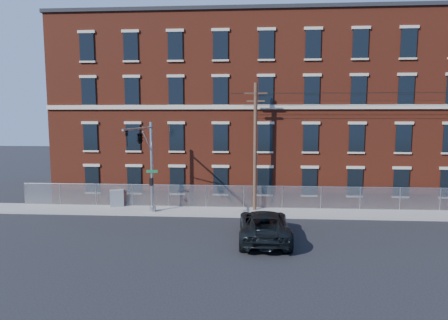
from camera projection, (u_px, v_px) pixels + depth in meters
ground at (225, 232)px, 24.65m from camera, size 140.00×140.00×0.00m
sidewalk at (385, 214)px, 28.82m from camera, size 65.00×3.00×0.12m
mill_building at (356, 110)px, 36.75m from camera, size 55.30×14.32×16.30m
chain_link_fence at (380, 198)px, 29.99m from camera, size 59.06×0.06×1.85m
traffic_signal_mast at (143, 147)px, 26.58m from camera, size 0.90×6.75×7.00m
utility_pole_near at (255, 145)px, 29.46m from camera, size 1.80×0.28×10.00m
pickup_truck at (264, 225)px, 23.04m from camera, size 3.00×6.47×1.79m
utility_cabinet at (117, 198)px, 31.11m from camera, size 1.22×0.91×1.38m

